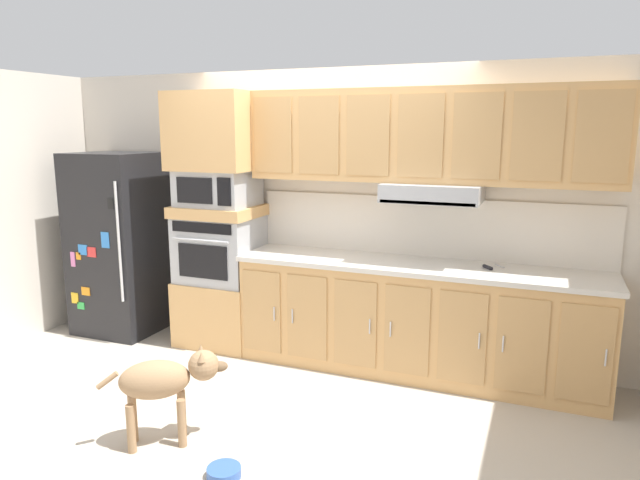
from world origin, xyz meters
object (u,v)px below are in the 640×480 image
(dog, at_px, (166,380))
(dog_food_bowl, at_px, (224,472))
(refrigerator, at_px, (119,243))
(microwave, at_px, (218,188))
(built_in_oven, at_px, (220,249))
(screwdriver, at_px, (489,267))

(dog, xyz_separation_m, dog_food_bowl, (0.53, -0.19, -0.39))
(refrigerator, bearing_deg, microwave, 3.49)
(built_in_oven, xyz_separation_m, dog, (0.61, -1.67, -0.47))
(built_in_oven, height_order, dog_food_bowl, built_in_oven)
(refrigerator, relative_size, screwdriver, 10.43)
(refrigerator, xyz_separation_m, dog, (1.72, -1.60, -0.45))
(screwdriver, bearing_deg, microwave, -179.15)
(microwave, distance_m, dog_food_bowl, 2.61)
(screwdriver, height_order, dog_food_bowl, screwdriver)
(built_in_oven, xyz_separation_m, screwdriver, (2.38, 0.04, 0.03))
(refrigerator, xyz_separation_m, built_in_oven, (1.11, 0.07, 0.02))
(screwdriver, distance_m, dog_food_bowl, 2.44)
(dog_food_bowl, bearing_deg, refrigerator, 141.38)
(dog, bearing_deg, screwdriver, 9.18)
(screwdriver, distance_m, dog, 2.51)
(refrigerator, height_order, screwdriver, refrigerator)
(built_in_oven, distance_m, screwdriver, 2.38)
(dog_food_bowl, bearing_deg, built_in_oven, 121.44)
(microwave, xyz_separation_m, dog, (0.61, -1.67, -1.03))
(microwave, relative_size, dog, 0.93)
(microwave, bearing_deg, built_in_oven, 179.23)
(microwave, bearing_deg, dog, -69.85)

